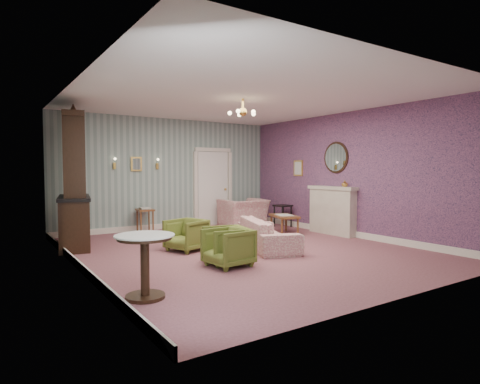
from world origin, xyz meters
TOP-DOWN VIEW (x-y plane):
  - floor at (0.00, 0.00)m, footprint 7.00×7.00m
  - ceiling at (0.00, 0.00)m, footprint 7.00×7.00m
  - wall_back at (0.00, 3.50)m, footprint 6.00×0.00m
  - wall_front at (0.00, -3.50)m, footprint 6.00×0.00m
  - wall_left at (-3.00, 0.00)m, footprint 0.00×7.00m
  - wall_right at (3.00, 0.00)m, footprint 0.00×7.00m
  - wall_right_floral at (2.98, 0.00)m, footprint 0.00×7.00m
  - door at (1.30, 3.46)m, footprint 1.12×0.12m
  - olive_chair_a at (-0.94, -0.98)m, footprint 0.68×0.71m
  - olive_chair_b at (-0.85, -0.78)m, footprint 0.73×0.76m
  - olive_chair_c at (-0.94, 0.54)m, footprint 0.79×0.82m
  - sofa_chintz at (0.54, -0.08)m, footprint 1.22×2.05m
  - wingback_chair at (1.82, 2.68)m, footprint 1.16×0.76m
  - dresser at (-2.65, 2.12)m, footprint 0.90×1.76m
  - fireplace at (2.86, 0.40)m, footprint 0.30×1.40m
  - mantel_vase at (2.84, 0.00)m, footprint 0.15×0.15m
  - oval_mirror at (2.96, 0.40)m, footprint 0.04×0.76m
  - framed_print at (2.97, 1.75)m, footprint 0.04×0.34m
  - coffee_table at (1.96, 1.12)m, footprint 0.75×1.00m
  - side_table_black at (2.65, 2.00)m, footprint 0.43×0.43m
  - pedestal_table at (-2.61, -1.79)m, footprint 0.86×0.86m
  - nesting_table at (-0.81, 3.15)m, footprint 0.43×0.52m
  - gilt_mirror_back at (-0.90, 3.46)m, footprint 0.28×0.06m
  - sconce_left at (-1.45, 3.44)m, footprint 0.16×0.12m
  - sconce_right at (-0.35, 3.44)m, footprint 0.16×0.12m
  - chandelier at (0.00, 0.00)m, footprint 0.56×0.56m
  - burgundy_cushion at (1.77, 2.53)m, footprint 0.41×0.28m

SIDE VIEW (x-z plane):
  - floor at x=0.00m, z-range 0.00..0.00m
  - coffee_table at x=1.96m, z-range 0.00..0.46m
  - side_table_black at x=2.65m, z-range 0.00..0.60m
  - nesting_table at x=-0.81m, z-range 0.00..0.64m
  - olive_chair_c at x=-0.94m, z-range 0.00..0.67m
  - olive_chair_a at x=-0.94m, z-range 0.00..0.67m
  - olive_chair_b at x=-0.85m, z-range 0.00..0.68m
  - sofa_chintz at x=0.54m, z-range 0.00..0.77m
  - pedestal_table at x=-2.61m, z-range 0.00..0.78m
  - burgundy_cushion at x=1.77m, z-range 0.28..0.68m
  - wingback_chair at x=1.82m, z-range 0.00..1.00m
  - fireplace at x=2.86m, z-range 0.00..1.16m
  - door at x=1.30m, z-range 0.00..2.16m
  - mantel_vase at x=2.84m, z-range 1.16..1.31m
  - dresser at x=-2.65m, z-range 0.00..2.80m
  - wall_back at x=0.00m, z-range -1.55..4.45m
  - wall_front at x=0.00m, z-range -1.55..4.45m
  - wall_left at x=-3.00m, z-range -2.05..4.95m
  - wall_right at x=3.00m, z-range -2.05..4.95m
  - wall_right_floral at x=2.98m, z-range -2.05..4.95m
  - framed_print at x=2.97m, z-range 1.39..1.81m
  - gilt_mirror_back at x=-0.90m, z-range 1.52..1.88m
  - sconce_left at x=-1.45m, z-range 1.55..1.85m
  - sconce_right at x=-0.35m, z-range 1.55..1.85m
  - oval_mirror at x=2.96m, z-range 1.43..2.27m
  - chandelier at x=0.00m, z-range 2.45..2.81m
  - ceiling at x=0.00m, z-range 2.90..2.90m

